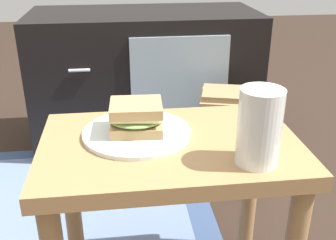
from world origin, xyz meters
name	(u,v)px	position (x,y,z in m)	size (l,w,h in m)	color
side_table	(170,177)	(0.00, 0.00, 0.37)	(0.56, 0.36, 0.46)	#A37A4C
tv_cabinet	(146,78)	(0.02, 0.95, 0.29)	(0.96, 0.46, 0.58)	black
area_rug	(73,208)	(-0.29, 0.42, 0.00)	(0.96, 0.89, 0.01)	#384C72
plate	(137,133)	(-0.07, 0.04, 0.47)	(0.24, 0.24, 0.01)	silver
sandwich_front	(136,117)	(-0.07, 0.04, 0.50)	(0.13, 0.11, 0.07)	tan
beer_glass	(259,128)	(0.15, -0.11, 0.53)	(0.08, 0.08, 0.15)	silver
paper_bag	(231,138)	(0.30, 0.53, 0.18)	(0.27, 0.22, 0.37)	tan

